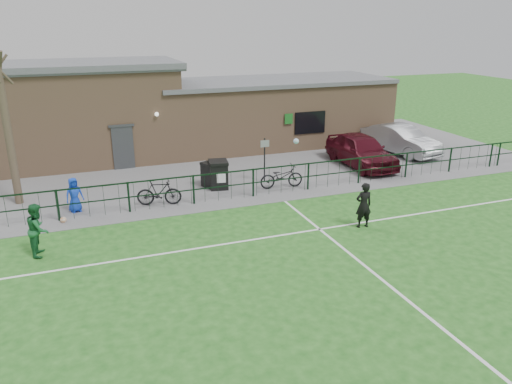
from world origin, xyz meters
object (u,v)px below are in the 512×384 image
object	(u,v)px
car_silver	(400,140)
bicycle_e	(281,177)
car_maroon	(361,150)
wheelie_bin_right	(212,176)
wheelie_bin_left	(218,175)
spectator_child	(74,195)
sign_post	(264,160)
ball_ground	(63,220)
bare_tree	(7,129)
outfield_player	(38,229)
bicycle_d	(159,192)

from	to	relation	value
car_silver	bicycle_e	world-z (taller)	car_silver
car_maroon	bicycle_e	bearing A→B (deg)	-160.32
wheelie_bin_right	car_silver	distance (m)	11.25
wheelie_bin_left	spectator_child	distance (m)	5.93
wheelie_bin_right	sign_post	xyz separation A→B (m)	(2.39, -0.16, 0.50)
bicycle_e	wheelie_bin_right	bearing A→B (deg)	71.68
bicycle_e	car_maroon	bearing A→B (deg)	-65.99
wheelie_bin_left	ball_ground	distance (m)	6.59
bare_tree	ball_ground	size ratio (longest dim) A/B	26.80
ball_ground	spectator_child	bearing A→B (deg)	64.55
outfield_player	sign_post	bearing A→B (deg)	-57.87
spectator_child	car_silver	bearing A→B (deg)	-7.43
bare_tree	wheelie_bin_right	xyz separation A→B (m)	(7.75, -0.70, -2.48)
car_silver	bicycle_d	world-z (taller)	car_silver
bare_tree	car_maroon	distance (m)	15.70
bare_tree	wheelie_bin_left	bearing A→B (deg)	-6.99
bare_tree	wheelie_bin_left	xyz separation A→B (m)	(7.96, -0.98, -2.41)
wheelie_bin_left	bicycle_d	world-z (taller)	wheelie_bin_left
wheelie_bin_left	wheelie_bin_right	world-z (taller)	wheelie_bin_left
ball_ground	car_maroon	bearing A→B (deg)	10.49
bicycle_d	outfield_player	world-z (taller)	outfield_player
bare_tree	bicycle_d	size ratio (longest dim) A/B	3.46
bicycle_e	outfield_player	bearing A→B (deg)	113.89
wheelie_bin_right	sign_post	bearing A→B (deg)	-27.46
bare_tree	sign_post	distance (m)	10.37
bare_tree	bicycle_e	size ratio (longest dim) A/B	3.16
wheelie_bin_right	car_silver	bearing A→B (deg)	-13.80
bicycle_e	bare_tree	bearing A→B (deg)	84.76
outfield_player	ball_ground	world-z (taller)	outfield_player
bicycle_d	outfield_player	bearing A→B (deg)	140.37
outfield_player	wheelie_bin_left	bearing A→B (deg)	-52.11
car_maroon	spectator_child	distance (m)	13.56
outfield_player	car_maroon	bearing A→B (deg)	-64.06
wheelie_bin_right	spectator_child	size ratio (longest dim) A/B	0.75
bicycle_d	car_silver	bearing A→B (deg)	-61.06
car_maroon	ball_ground	distance (m)	14.18
bare_tree	bicycle_e	world-z (taller)	bare_tree
ball_ground	wheelie_bin_right	bearing A→B (deg)	18.34
wheelie_bin_left	bicycle_e	distance (m)	2.72
car_silver	spectator_child	size ratio (longest dim) A/B	3.48
car_silver	ball_ground	world-z (taller)	car_silver
outfield_player	ball_ground	distance (m)	2.63
car_maroon	bicycle_d	size ratio (longest dim) A/B	2.72
bicycle_d	spectator_child	xyz separation A→B (m)	(-3.11, 0.40, 0.15)
bare_tree	car_silver	xyz separation A→B (m)	(18.83, 1.23, -2.21)
wheelie_bin_right	sign_post	world-z (taller)	sign_post
wheelie_bin_left	bicycle_d	size ratio (longest dim) A/B	0.65
spectator_child	bare_tree	bearing A→B (deg)	122.27
sign_post	bare_tree	bearing A→B (deg)	175.17
sign_post	spectator_child	world-z (taller)	sign_post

